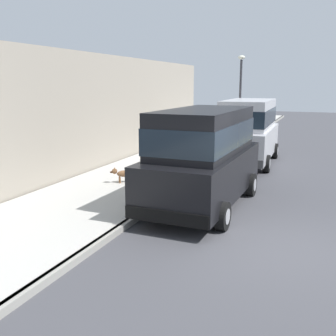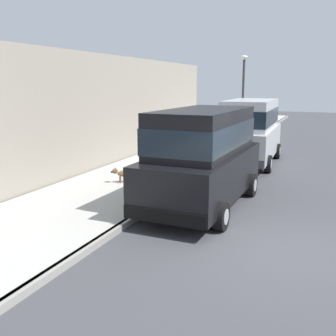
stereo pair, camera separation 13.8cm
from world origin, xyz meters
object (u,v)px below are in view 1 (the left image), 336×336
dog_brown (122,173)px  fire_hydrant (196,157)px  car_black_van (204,154)px  car_silver_van (248,129)px  street_lamp (240,88)px

dog_brown → fire_hydrant: fire_hydrant is taller
fire_hydrant → dog_brown: bearing=-111.6°
car_black_van → fire_hydrant: bearing=110.1°
car_silver_van → fire_hydrant: (-1.54, -1.89, -0.92)m
car_black_van → fire_hydrant: car_black_van is taller
fire_hydrant → car_black_van: bearing=-69.9°
car_silver_van → street_lamp: street_lamp is taller
street_lamp → dog_brown: bearing=-97.8°
car_silver_van → street_lamp: (-1.44, 5.17, 1.51)m
car_silver_van → street_lamp: bearing=105.6°
dog_brown → street_lamp: bearing=82.2°
car_black_van → street_lamp: bearing=97.4°
car_black_van → street_lamp: (-1.47, 11.35, 1.51)m
car_silver_van → fire_hydrant: bearing=-129.3°
car_black_van → dog_brown: bearing=161.8°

